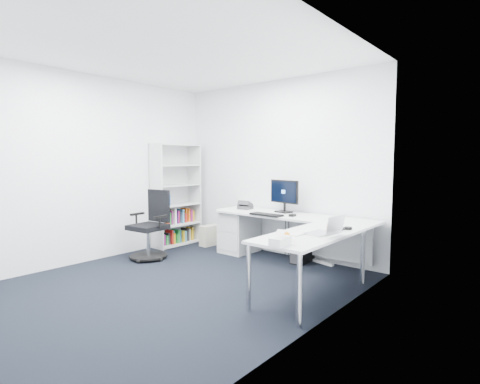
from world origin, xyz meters
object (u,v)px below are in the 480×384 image
Objects in this scene: task_chair at (148,225)px; monitor at (284,196)px; bookshelf at (176,195)px; laptop at (320,224)px; l_desk at (279,243)px.

monitor reaches higher than task_chair.
bookshelf is at bearing 108.83° from task_chair.
bookshelf reaches higher than task_chair.
task_chair reaches higher than laptop.
monitor is at bearing 12.13° from bookshelf.
bookshelf is (-2.17, 0.05, 0.53)m from l_desk.
task_chair is 3.24× the size of laptop.
l_desk is at bearing -1.32° from bookshelf.
bookshelf is 3.37× the size of monitor.
monitor is (1.54, 1.31, 0.44)m from task_chair.
monitor reaches higher than l_desk.
l_desk is 7.57× the size of laptop.
l_desk is at bearing 152.19° from laptop.
laptop is at bearing -0.82° from task_chair.
l_desk is at bearing -54.09° from monitor.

